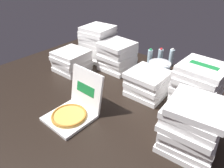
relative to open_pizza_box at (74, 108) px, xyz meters
name	(u,v)px	position (x,y,z in m)	size (l,w,h in m)	color
ground_plane	(107,101)	(0.07, 0.36, -0.09)	(3.20, 2.40, 0.02)	black
open_pizza_box	(74,108)	(0.00, 0.00, 0.00)	(0.37, 0.46, 0.39)	white
pizza_stack_left_far	(72,61)	(-0.71, 0.56, 0.05)	(0.39, 0.41, 0.25)	white
pizza_stack_left_near	(117,56)	(-0.30, 0.96, 0.10)	(0.40, 0.41, 0.35)	white
pizza_stack_right_far	(191,126)	(0.91, 0.32, 0.12)	(0.43, 0.43, 0.40)	white
pizza_stack_center_far	(148,83)	(0.30, 0.73, 0.05)	(0.39, 0.39, 0.25)	white
pizza_stack_right_near	(197,88)	(0.76, 0.80, 0.15)	(0.40, 0.40, 0.46)	white
pizza_stack_center_near	(98,43)	(-0.70, 1.02, 0.15)	(0.43, 0.42, 0.46)	white
ice_bucket	(159,68)	(0.17, 1.20, -0.01)	(0.27, 0.27, 0.14)	#B7BABF
water_bottle_0	(166,75)	(0.34, 1.03, 0.03)	(0.06, 0.06, 0.24)	white
water_bottle_1	(160,57)	(0.06, 1.40, 0.03)	(0.06, 0.06, 0.24)	silver
water_bottle_2	(171,58)	(0.18, 1.48, 0.03)	(0.06, 0.06, 0.24)	silver
water_bottle_3	(150,58)	(-0.03, 1.29, 0.03)	(0.06, 0.06, 0.24)	silver
water_bottle_4	(179,75)	(0.45, 1.12, 0.03)	(0.06, 0.06, 0.24)	silver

